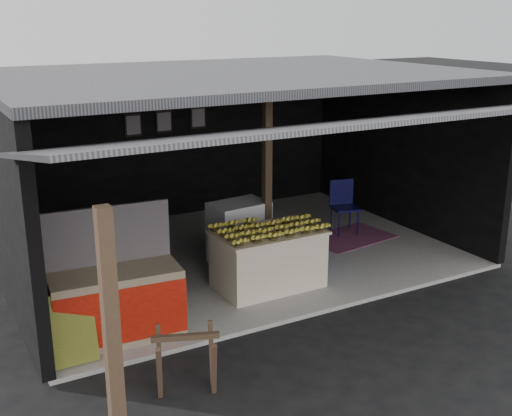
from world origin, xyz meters
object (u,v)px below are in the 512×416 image
banana_table (268,259)px  plastic_chair (343,202)px  sawhorse (186,356)px  neighbor_stall (116,301)px  white_crate (239,232)px  water_barrel (317,250)px

banana_table → plastic_chair: size_ratio=1.62×
banana_table → sawhorse: (-2.08, -1.87, -0.05)m
neighbor_stall → plastic_chair: neighbor_stall is taller
white_crate → neighbor_stall: size_ratio=0.62×
white_crate → neighbor_stall: 2.88m
white_crate → water_barrel: bearing=-46.1°
water_barrel → plastic_chair: size_ratio=0.58×
sawhorse → plastic_chair: (4.50, 3.34, 0.19)m
banana_table → sawhorse: bearing=-138.2°
neighbor_stall → water_barrel: (3.40, 0.70, -0.20)m
white_crate → water_barrel: size_ratio=1.78×
plastic_chair → neighbor_stall: bearing=-144.4°
sawhorse → water_barrel: (3.11, 2.14, -0.09)m
sawhorse → water_barrel: size_ratio=1.42×
neighbor_stall → banana_table: bearing=14.8°
banana_table → neighbor_stall: size_ratio=0.96×
neighbor_stall → water_barrel: 3.48m
white_crate → sawhorse: white_crate is taller
neighbor_stall → sawhorse: 1.47m
white_crate → plastic_chair: (2.33, 0.40, 0.07)m
plastic_chair → sawhorse: bearing=-129.4°
white_crate → sawhorse: size_ratio=1.25×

